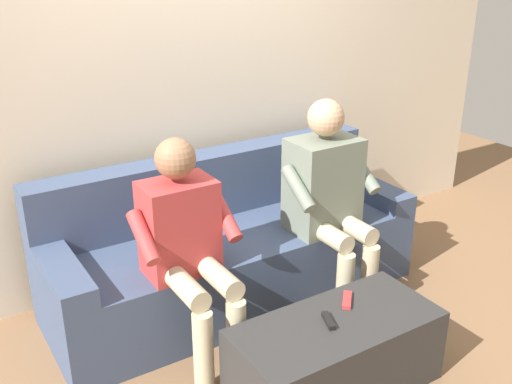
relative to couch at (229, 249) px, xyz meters
name	(u,v)px	position (x,y,z in m)	size (l,w,h in m)	color
ground_plane	(300,357)	(0.00, 0.75, -0.31)	(8.00, 8.00, 0.00)	#846042
back_wall	(187,81)	(0.00, -0.49, 0.94)	(5.12, 0.06, 2.50)	beige
couch	(229,249)	(0.00, 0.00, 0.00)	(2.22, 0.78, 0.85)	#3D4C6B
coffee_table	(335,355)	(0.00, 1.03, -0.12)	(1.01, 0.47, 0.39)	#2D2D2D
person_left_seated	(328,192)	(-0.46, 0.35, 0.40)	(0.54, 0.54, 1.24)	slate
person_right_seated	(186,241)	(0.46, 0.40, 0.35)	(0.52, 0.58, 1.18)	#B23838
remote_red	(347,300)	(-0.15, 0.92, 0.09)	(0.15, 0.04, 0.02)	#B73333
remote_black	(328,321)	(0.04, 1.01, 0.09)	(0.13, 0.03, 0.02)	black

